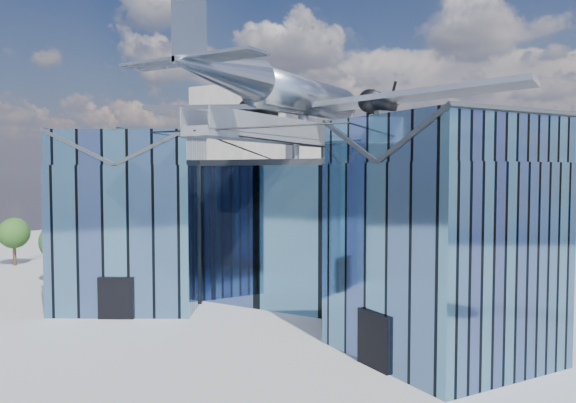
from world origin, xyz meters
The scene contains 5 objects.
ground_plane centered at (0.00, 0.00, 0.00)m, with size 120.00×120.00×0.00m, color gray.
museum centered at (0.00, 5.82, 5.54)m, with size 32.88×24.50×17.60m.
bg_towers centered at (1.45, 50.49, 10.01)m, with size 77.00×24.50×26.00m.
tree_plaza_w centered at (-21.18, 1.12, 3.39)m, with size 3.49×3.49×5.01m.
tree_side_w centered at (-32.36, 4.45, 3.15)m, with size 3.14×3.14×4.65m.
Camera 1 is at (18.10, -28.46, 9.06)m, focal length 35.00 mm.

